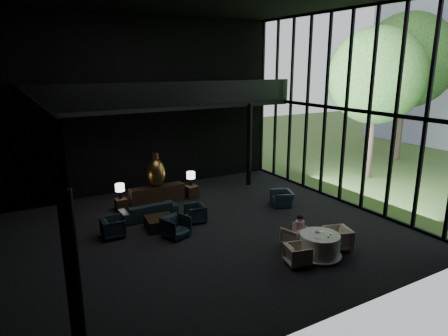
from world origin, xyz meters
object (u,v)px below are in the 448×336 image
lounge_armchair_south (176,225)px  window_armchair (282,197)px  table_lamp_right (191,176)px  coffee_table (160,223)px  bronze_urn (156,172)px  lounge_armchair_east (195,213)px  dining_table (319,247)px  child (300,224)px  dining_chair_north (295,236)px  side_table_right (192,192)px  lounge_armchair_west (113,227)px  side_table_left (121,205)px  console (157,194)px  dining_chair_west (298,255)px  dining_chair_east (337,237)px  sofa (148,207)px  table_lamp_left (120,188)px

lounge_armchair_south → window_armchair: lounge_armchair_south is taller
table_lamp_right → coffee_table: size_ratio=0.64×
bronze_urn → lounge_armchair_east: bearing=-79.9°
dining_table → child: size_ratio=2.18×
bronze_urn → child: bearing=-68.1°
bronze_urn → dining_chair_north: 6.75m
side_table_right → lounge_armchair_south: (-2.29, -3.51, 0.15)m
lounge_armchair_west → window_armchair: bearing=-91.5°
side_table_left → lounge_armchair_west: (-0.98, -2.43, 0.13)m
table_lamp_right → child: table_lamp_right is taller
console → dining_chair_west: (1.68, -7.29, -0.06)m
lounge_armchair_west → dining_chair_east: (6.05, -4.54, 0.03)m
table_lamp_right → sofa: bearing=-150.1°
lounge_armchair_west → dining_chair_north: size_ratio=1.11×
window_armchair → bronze_urn: bearing=-101.5°
bronze_urn → table_lamp_right: (1.60, -0.04, -0.37)m
side_table_right → lounge_armchair_west: size_ratio=0.73×
table_lamp_left → dining_chair_west: size_ratio=1.00×
lounge_armchair_south → lounge_armchair_east: bearing=17.1°
dining_table → dining_chair_west: dining_table is taller
bronze_urn → side_table_left: size_ratio=2.92×
coffee_table → console: bearing=71.3°
sofa → lounge_armchair_south: sofa is taller
bronze_urn → lounge_armchair_west: size_ratio=1.92×
coffee_table → dining_chair_north: dining_chair_north is taller
dining_chair_west → dining_chair_north: bearing=-22.0°
lounge_armchair_east → console: bearing=-161.0°
table_lamp_left → dining_chair_east: 8.68m
table_lamp_right → dining_chair_west: 7.26m
table_lamp_left → dining_chair_east: bearing=-54.1°
window_armchair → dining_table: 4.68m
dining_chair_east → table_lamp_left: bearing=-127.2°
dining_table → dining_chair_east: (0.89, 0.13, 0.08)m
lounge_armchair_west → coffee_table: (1.67, -0.12, -0.16)m
console → child: (2.54, -6.34, 0.39)m
bronze_urn → dining_table: (2.58, -7.22, -1.04)m
side_table_right → dining_table: 7.16m
side_table_left → coffee_table: size_ratio=0.51×
sofa → dining_chair_north: bearing=124.4°
lounge_armchair_west → dining_chair_east: size_ratio=0.94×
side_table_right → dining_chair_west: dining_chair_west is taller
console → sofa: size_ratio=1.01×
bronze_urn → dining_chair_north: bronze_urn is taller
bronze_urn → dining_chair_west: bronze_urn is taller
table_lamp_right → window_armchair: table_lamp_right is taller
table_lamp_right → dining_table: (0.98, -7.19, -0.67)m
side_table_right → sofa: sofa is taller
table_lamp_left → side_table_right: size_ratio=1.12×
console → side_table_left: size_ratio=4.74×
lounge_armchair_east → dining_chair_east: size_ratio=0.88×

